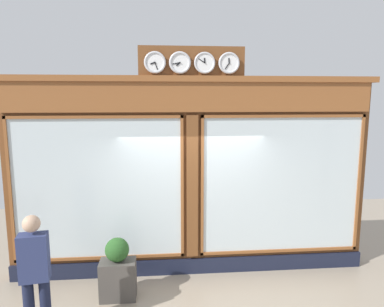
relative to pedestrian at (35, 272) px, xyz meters
name	(u,v)px	position (x,y,z in m)	size (l,w,h in m)	color
shop_facade	(191,176)	(-2.18, -1.70, 0.84)	(6.46, 0.42, 3.99)	brown
pedestrian	(35,272)	(0.00, 0.00, 0.00)	(0.39, 0.27, 1.69)	#191E38
planter_box	(118,279)	(-0.94, -0.86, -0.62)	(0.56, 0.36, 0.62)	#4C4742
planter_shrub	(117,250)	(-0.94, -0.86, -0.12)	(0.38, 0.38, 0.38)	#285623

